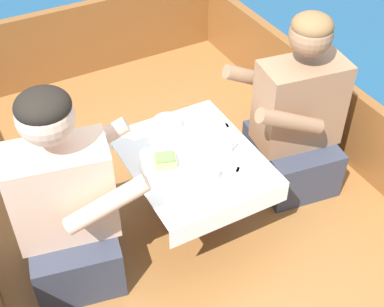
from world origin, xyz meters
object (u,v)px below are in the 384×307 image
Objects in this scene: person_starboard at (296,121)px; sandwich at (165,160)px; person_port at (67,207)px; coffee_cup_starboard at (211,173)px; coffee_cup_port at (226,147)px.

person_starboard is 0.72m from sandwich.
person_port is 1.01× the size of person_starboard.
person_port reaches higher than sandwich.
sandwich is 1.20× the size of coffee_cup_starboard.
coffee_cup_starboard is (-0.58, -0.17, 0.05)m from person_starboard.
coffee_cup_starboard is at bearing -49.27° from sandwich.
person_starboard reaches higher than coffee_cup_starboard.
person_starboard reaches higher than sandwich.
coffee_cup_port reaches higher than sandwich.
person_starboard is 10.56× the size of coffee_cup_port.
coffee_cup_port is 0.90× the size of coffee_cup_starboard.
person_port is 1.17m from person_starboard.
person_starboard is at bearing 16.53° from coffee_cup_starboard.
coffee_cup_port is at bearing 8.91° from person_port.
coffee_cup_starboard is (0.14, -0.16, -0.00)m from sandwich.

